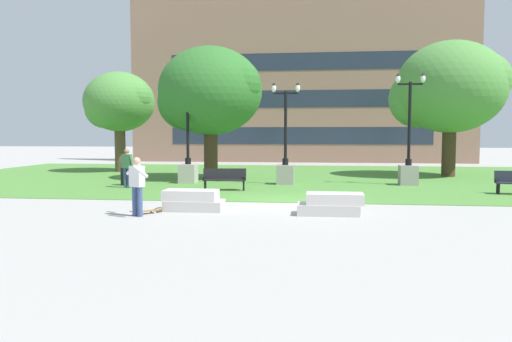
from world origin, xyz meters
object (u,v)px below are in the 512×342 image
object	(u,v)px
concrete_block_center	(193,201)
trash_bin	(126,175)
concrete_block_left	(331,204)
skateboard	(146,211)
lamp_post_right	(408,163)
person_bystander_near_lawn	(127,166)
park_bench_near_left	(225,178)
lamp_post_left	(285,164)
person_skateboarder	(137,183)
lamp_post_center	(188,162)

from	to	relation	value
concrete_block_center	trash_bin	xyz separation A→B (m)	(-4.86, 6.86, 0.20)
concrete_block_left	skateboard	bearing A→B (deg)	-174.60
lamp_post_right	trash_bin	xyz separation A→B (m)	(-12.86, -1.66, -0.55)
concrete_block_center	person_bystander_near_lawn	size ratio (longest dim) A/B	1.08
park_bench_near_left	lamp_post_left	bearing A→B (deg)	49.51
concrete_block_center	skateboard	xyz separation A→B (m)	(-1.21, -0.82, -0.22)
concrete_block_center	concrete_block_left	xyz separation A→B (m)	(4.24, -0.30, 0.00)
skateboard	lamp_post_right	xyz separation A→B (m)	(9.21, 9.33, 0.97)
concrete_block_left	concrete_block_center	bearing A→B (deg)	175.94
lamp_post_right	concrete_block_center	bearing A→B (deg)	-133.21
lamp_post_right	concrete_block_left	bearing A→B (deg)	-113.09
person_skateboarder	lamp_post_left	size ratio (longest dim) A/B	0.36
concrete_block_center	lamp_post_right	bearing A→B (deg)	46.79
skateboard	lamp_post_right	bearing A→B (deg)	45.39
person_bystander_near_lawn	concrete_block_left	bearing A→B (deg)	-35.41
concrete_block_left	lamp_post_right	world-z (taller)	lamp_post_right
concrete_block_left	lamp_post_right	xyz separation A→B (m)	(3.76, 8.82, 0.74)
trash_bin	person_bystander_near_lawn	xyz separation A→B (m)	(0.47, -1.03, 0.48)
person_skateboarder	person_bystander_near_lawn	xyz separation A→B (m)	(-3.08, 7.11, 0.01)
skateboard	concrete_block_left	bearing A→B (deg)	5.40
concrete_block_left	park_bench_near_left	bearing A→B (deg)	126.59
concrete_block_left	lamp_post_center	size ratio (longest dim) A/B	0.39
concrete_block_center	park_bench_near_left	size ratio (longest dim) A/B	0.99
person_skateboarder	lamp_post_center	world-z (taller)	lamp_post_center
person_skateboarder	lamp_post_center	bearing A→B (deg)	95.87
skateboard	lamp_post_center	distance (m)	9.12
trash_bin	person_bystander_near_lawn	size ratio (longest dim) A/B	0.56
park_bench_near_left	lamp_post_center	size ratio (longest dim) A/B	0.37
person_skateboarder	skateboard	bearing A→B (deg)	76.98
person_skateboarder	trash_bin	bearing A→B (deg)	113.57
trash_bin	concrete_block_left	bearing A→B (deg)	-38.20
park_bench_near_left	trash_bin	xyz separation A→B (m)	(-4.86, 1.45, -0.04)
lamp_post_right	trash_bin	size ratio (longest dim) A/B	5.31
person_bystander_near_lawn	lamp_post_left	bearing A→B (deg)	19.18
park_bench_near_left	trash_bin	bearing A→B (deg)	163.41
park_bench_near_left	lamp_post_right	world-z (taller)	lamp_post_right
lamp_post_right	lamp_post_left	bearing A→B (deg)	-176.65
concrete_block_left	lamp_post_right	size ratio (longest dim) A/B	0.38
concrete_block_center	lamp_post_right	world-z (taller)	lamp_post_right
lamp_post_right	trash_bin	world-z (taller)	lamp_post_right
person_skateboarder	concrete_block_center	bearing A→B (deg)	44.11
person_skateboarder	trash_bin	xyz separation A→B (m)	(-3.55, 8.13, -0.47)
person_bystander_near_lawn	trash_bin	bearing A→B (deg)	114.50
lamp_post_left	person_bystander_near_lawn	world-z (taller)	lamp_post_left
concrete_block_center	person_skateboarder	distance (m)	1.95
concrete_block_left	person_skateboarder	size ratio (longest dim) A/B	1.12
lamp_post_right	person_bystander_near_lawn	world-z (taller)	lamp_post_right
concrete_block_center	person_skateboarder	bearing A→B (deg)	-135.89
trash_bin	person_bystander_near_lawn	world-z (taller)	person_bystander_near_lawn
trash_bin	person_bystander_near_lawn	distance (m)	1.22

